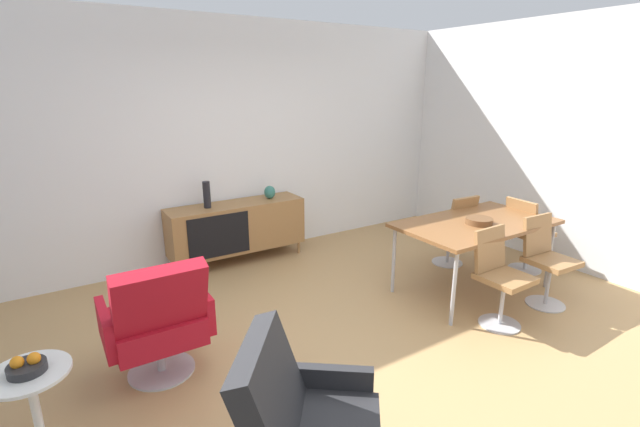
% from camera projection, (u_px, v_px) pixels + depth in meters
% --- Properties ---
extents(ground_plane, '(8.32, 8.32, 0.00)m').
position_uv_depth(ground_plane, '(354.00, 353.00, 3.53)').
color(ground_plane, tan).
extents(wall_back, '(6.80, 0.12, 2.80)m').
position_uv_depth(wall_back, '(225.00, 142.00, 5.24)').
color(wall_back, white).
rests_on(wall_back, ground_plane).
extents(wall_right, '(0.12, 5.60, 2.80)m').
position_uv_depth(wall_right, '(595.00, 148.00, 4.79)').
color(wall_right, white).
rests_on(wall_right, ground_plane).
extents(sideboard, '(1.60, 0.45, 0.72)m').
position_uv_depth(sideboard, '(237.00, 226.00, 5.25)').
color(sideboard, olive).
rests_on(sideboard, ground_plane).
extents(vase_cobalt, '(0.14, 0.14, 0.16)m').
position_uv_depth(vase_cobalt, '(270.00, 192.00, 5.38)').
color(vase_cobalt, '#337266').
rests_on(vase_cobalt, sideboard).
extents(vase_sculptural_dark, '(0.08, 0.08, 0.30)m').
position_uv_depth(vase_sculptural_dark, '(207.00, 195.00, 4.96)').
color(vase_sculptural_dark, black).
rests_on(vase_sculptural_dark, sideboard).
extents(dining_table, '(1.60, 0.90, 0.74)m').
position_uv_depth(dining_table, '(476.00, 226.00, 4.44)').
color(dining_table, brown).
rests_on(dining_table, ground_plane).
extents(wooden_bowl_on_table, '(0.26, 0.26, 0.06)m').
position_uv_depth(wooden_bowl_on_table, '(479.00, 221.00, 4.35)').
color(wooden_bowl_on_table, brown).
rests_on(wooden_bowl_on_table, dining_table).
extents(dining_chair_front_right, '(0.42, 0.44, 0.86)m').
position_uv_depth(dining_chair_front_right, '(546.00, 257.00, 4.23)').
color(dining_chair_front_right, '#9E7042').
rests_on(dining_chair_front_right, ground_plane).
extents(dining_chair_far_end, '(0.45, 0.43, 0.86)m').
position_uv_depth(dining_chair_far_end, '(526.00, 232.00, 4.97)').
color(dining_chair_far_end, '#9E7042').
rests_on(dining_chair_far_end, ground_plane).
extents(dining_chair_front_left, '(0.41, 0.43, 0.86)m').
position_uv_depth(dining_chair_front_left, '(499.00, 274.00, 3.87)').
color(dining_chair_front_left, '#9E7042').
rests_on(dining_chair_front_left, ground_plane).
extents(dining_chair_back_right, '(0.43, 0.45, 0.86)m').
position_uv_depth(dining_chair_back_right, '(454.00, 227.00, 5.14)').
color(dining_chair_back_right, '#9E7042').
rests_on(dining_chair_back_right, ground_plane).
extents(lounge_chair_red, '(0.72, 0.66, 0.95)m').
position_uv_depth(lounge_chair_red, '(158.00, 319.00, 3.13)').
color(lounge_chair_red, red).
rests_on(lounge_chair_red, ground_plane).
extents(side_table_round, '(0.44, 0.44, 0.52)m').
position_uv_depth(side_table_round, '(34.00, 402.00, 2.53)').
color(side_table_round, white).
rests_on(side_table_round, ground_plane).
extents(fruit_bowl, '(0.20, 0.20, 0.11)m').
position_uv_depth(fruit_bowl, '(27.00, 366.00, 2.46)').
color(fruit_bowl, '#262628').
rests_on(fruit_bowl, side_table_round).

